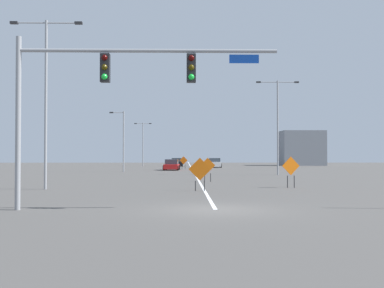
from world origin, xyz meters
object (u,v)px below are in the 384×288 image
(construction_sign_left_shoulder, at_px, (291,168))
(construction_sign_median_near, at_px, (184,161))
(construction_sign_right_shoulder, at_px, (208,167))
(car_white_approaching, at_px, (214,163))
(construction_sign_right_lane, at_px, (200,170))
(street_lamp_near_right, at_px, (278,119))
(street_lamp_far_right, at_px, (122,138))
(car_black_mid, at_px, (176,163))
(street_lamp_mid_right, at_px, (143,140))
(street_lamp_near_left, at_px, (46,90))
(traffic_signal_assembly, at_px, (105,82))
(car_red_near, at_px, (172,165))

(construction_sign_left_shoulder, bearing_deg, construction_sign_median_near, 100.10)
(construction_sign_left_shoulder, bearing_deg, construction_sign_right_shoulder, 125.76)
(car_white_approaching, bearing_deg, construction_sign_right_lane, -94.59)
(street_lamp_near_right, height_order, street_lamp_far_right, street_lamp_near_right)
(construction_sign_left_shoulder, bearing_deg, car_black_mid, 98.34)
(construction_sign_median_near, relative_size, car_black_mid, 0.40)
(street_lamp_mid_right, relative_size, street_lamp_near_left, 0.76)
(street_lamp_mid_right, xyz_separation_m, construction_sign_right_lane, (7.92, -56.32, -3.30))
(street_lamp_mid_right, relative_size, construction_sign_right_lane, 4.05)
(street_lamp_far_right, bearing_deg, car_black_mid, 77.26)
(street_lamp_far_right, relative_size, street_lamp_near_left, 0.71)
(traffic_signal_assembly, relative_size, car_red_near, 2.14)
(construction_sign_left_shoulder, relative_size, car_white_approaching, 0.41)
(traffic_signal_assembly, bearing_deg, construction_sign_left_shoulder, 50.88)
(construction_sign_median_near, height_order, car_black_mid, construction_sign_median_near)
(construction_sign_median_near, relative_size, car_white_approaching, 0.39)
(construction_sign_median_near, relative_size, construction_sign_right_lane, 0.96)
(construction_sign_right_shoulder, xyz_separation_m, construction_sign_left_shoulder, (4.75, -6.60, 0.09))
(car_black_mid, bearing_deg, street_lamp_near_right, -73.03)
(street_lamp_near_left, distance_m, construction_sign_left_shoulder, 15.34)
(street_lamp_near_right, bearing_deg, construction_sign_left_shoulder, -98.66)
(construction_sign_right_shoulder, bearing_deg, construction_sign_median_near, 93.42)
(street_lamp_near_right, distance_m, construction_sign_right_shoulder, 14.64)
(street_lamp_mid_right, height_order, construction_sign_right_shoulder, street_lamp_mid_right)
(street_lamp_near_left, relative_size, construction_sign_right_shoulder, 5.54)
(street_lamp_near_right, relative_size, construction_sign_right_lane, 5.06)
(construction_sign_right_shoulder, xyz_separation_m, car_white_approaching, (3.01, 39.46, -0.42))
(street_lamp_far_right, height_order, construction_sign_median_near, street_lamp_far_right)
(street_lamp_mid_right, bearing_deg, street_lamp_far_right, -90.22)
(construction_sign_right_shoulder, distance_m, car_red_near, 27.14)
(traffic_signal_assembly, height_order, car_white_approaching, traffic_signal_assembly)
(construction_sign_right_lane, bearing_deg, traffic_signal_assembly, -112.66)
(street_lamp_far_right, bearing_deg, traffic_signal_assembly, -83.74)
(car_black_mid, bearing_deg, construction_sign_median_near, -85.71)
(construction_sign_right_shoulder, bearing_deg, car_red_near, 97.08)
(construction_sign_left_shoulder, distance_m, car_red_near, 34.50)
(car_white_approaching, bearing_deg, construction_sign_left_shoulder, -87.84)
(street_lamp_far_right, bearing_deg, street_lamp_mid_right, 89.78)
(car_white_approaching, bearing_deg, car_black_mid, 131.11)
(construction_sign_median_near, bearing_deg, street_lamp_near_right, -63.14)
(car_black_mid, bearing_deg, car_white_approaching, -48.89)
(construction_sign_left_shoulder, bearing_deg, construction_sign_right_lane, -156.06)
(construction_sign_median_near, bearing_deg, street_lamp_far_right, -125.63)
(street_lamp_mid_right, xyz_separation_m, street_lamp_near_left, (-1.04, -54.90, 1.35))
(car_black_mid, distance_m, car_red_near, 19.44)
(traffic_signal_assembly, relative_size, street_lamp_mid_right, 1.29)
(car_red_near, bearing_deg, car_white_approaching, 63.10)
(street_lamp_near_right, relative_size, construction_sign_left_shoulder, 4.92)
(street_lamp_mid_right, bearing_deg, traffic_signal_assembly, -86.40)
(construction_sign_right_shoulder, height_order, car_black_mid, construction_sign_right_shoulder)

